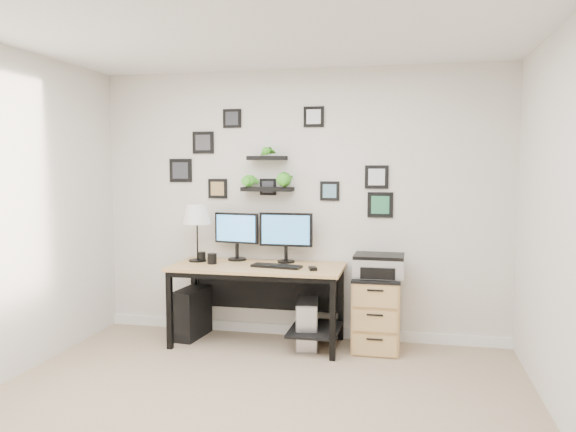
% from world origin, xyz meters
% --- Properties ---
extents(room, '(4.00, 4.00, 4.00)m').
position_xyz_m(room, '(0.00, 1.98, 0.05)').
color(room, tan).
rests_on(room, ground).
extents(desk, '(1.60, 0.70, 0.75)m').
position_xyz_m(desk, '(-0.29, 1.67, 0.63)').
color(desk, tan).
rests_on(desk, ground).
extents(monitor_left, '(0.46, 0.20, 0.47)m').
position_xyz_m(monitor_left, '(-0.60, 1.86, 1.02)').
color(monitor_left, black).
rests_on(monitor_left, desk).
extents(monitor_right, '(0.52, 0.17, 0.48)m').
position_xyz_m(monitor_right, '(-0.10, 1.84, 1.03)').
color(monitor_right, black).
rests_on(monitor_right, desk).
extents(keyboard, '(0.48, 0.21, 0.02)m').
position_xyz_m(keyboard, '(-0.13, 1.57, 0.76)').
color(keyboard, black).
rests_on(keyboard, desk).
extents(mouse, '(0.09, 0.11, 0.03)m').
position_xyz_m(mouse, '(0.22, 1.50, 0.76)').
color(mouse, black).
rests_on(mouse, desk).
extents(table_lamp, '(0.27, 0.27, 0.56)m').
position_xyz_m(table_lamp, '(-0.96, 1.73, 1.20)').
color(table_lamp, black).
rests_on(table_lamp, desk).
extents(mug, '(0.09, 0.09, 0.10)m').
position_xyz_m(mug, '(-0.77, 1.62, 0.80)').
color(mug, black).
rests_on(mug, desk).
extents(pen_cup, '(0.07, 0.07, 0.09)m').
position_xyz_m(pen_cup, '(-0.91, 1.73, 0.80)').
color(pen_cup, black).
rests_on(pen_cup, desk).
extents(pc_tower_black, '(0.26, 0.50, 0.48)m').
position_xyz_m(pc_tower_black, '(-1.02, 1.72, 0.24)').
color(pc_tower_black, black).
rests_on(pc_tower_black, ground).
extents(pc_tower_grey, '(0.25, 0.46, 0.43)m').
position_xyz_m(pc_tower_grey, '(0.14, 1.67, 0.22)').
color(pc_tower_grey, gray).
rests_on(pc_tower_grey, ground).
extents(file_cabinet, '(0.43, 0.53, 0.67)m').
position_xyz_m(file_cabinet, '(0.77, 1.72, 0.34)').
color(file_cabinet, tan).
rests_on(file_cabinet, ground).
extents(printer, '(0.45, 0.37, 0.20)m').
position_xyz_m(printer, '(0.79, 1.73, 0.77)').
color(printer, silver).
rests_on(printer, file_cabinet).
extents(wall_decor, '(2.24, 0.18, 1.05)m').
position_xyz_m(wall_decor, '(-0.27, 1.93, 1.64)').
color(wall_decor, black).
rests_on(wall_decor, ground).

